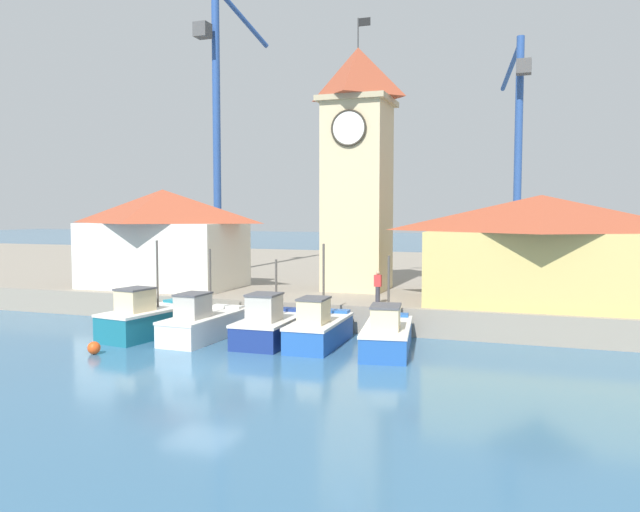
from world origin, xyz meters
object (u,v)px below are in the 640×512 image
object	(u,v)px
warehouse_right	(540,249)
port_crane_far	(218,165)
clock_tower	(357,164)
mooring_buoy	(94,348)
fishing_boat_far_left	(148,319)
fishing_boat_left_outer	(203,323)
fishing_boat_center	(387,335)
port_crane_near	(517,182)
fishing_boat_left_inner	(271,326)
dock_worker_near_tower	(378,287)
fishing_boat_mid_left	(319,329)
warehouse_left	(163,237)

from	to	relation	value
warehouse_right	port_crane_far	distance (m)	24.33
clock_tower	mooring_buoy	size ratio (longest dim) A/B	29.29
fishing_boat_far_left	fishing_boat_left_outer	distance (m)	2.76
fishing_boat_center	mooring_buoy	bearing A→B (deg)	-158.16
warehouse_right	port_crane_near	world-z (taller)	port_crane_near
fishing_boat_far_left	mooring_buoy	bearing A→B (deg)	-89.02
fishing_boat_left_inner	dock_worker_near_tower	xyz separation A→B (m)	(3.82, 4.11, 1.42)
clock_tower	port_crane_near	size ratio (longest dim) A/B	0.89
clock_tower	port_crane_near	xyz separation A→B (m)	(8.18, 13.86, -0.54)
port_crane_far	mooring_buoy	xyz separation A→B (m)	(5.04, -19.84, -8.88)
fishing_boat_left_inner	mooring_buoy	distance (m)	7.37
fishing_boat_left_outer	warehouse_right	xyz separation A→B (m)	(14.34, 6.95, 3.27)
fishing_boat_far_left	warehouse_right	size ratio (longest dim) A/B	0.48
dock_worker_near_tower	port_crane_near	bearing A→B (deg)	73.17
fishing_boat_far_left	dock_worker_near_tower	size ratio (longest dim) A/B	3.17
fishing_boat_left_outer	fishing_boat_left_inner	world-z (taller)	fishing_boat_left_outer
port_crane_near	dock_worker_near_tower	distance (m)	20.56
fishing_boat_left_outer	port_crane_near	bearing A→B (deg)	61.54
fishing_boat_left_inner	dock_worker_near_tower	size ratio (longest dim) A/B	2.91
fishing_boat_far_left	warehouse_right	xyz separation A→B (m)	(17.09, 7.15, 3.20)
fishing_boat_far_left	fishing_boat_mid_left	distance (m)	8.17
fishing_boat_mid_left	dock_worker_near_tower	size ratio (longest dim) A/B	3.00
fishing_boat_far_left	port_crane_near	xyz separation A→B (m)	(15.45, 23.63, 7.12)
fishing_boat_left_inner	warehouse_left	distance (m)	12.27
port_crane_near	warehouse_left	bearing A→B (deg)	-139.54
warehouse_right	mooring_buoy	size ratio (longest dim) A/B	20.64
fishing_boat_mid_left	fishing_boat_center	world-z (taller)	fishing_boat_mid_left
fishing_boat_mid_left	fishing_boat_left_inner	bearing A→B (deg)	-176.91
fishing_boat_mid_left	dock_worker_near_tower	distance (m)	4.53
fishing_boat_center	clock_tower	xyz separation A→B (m)	(-3.89, 9.15, 7.78)
fishing_boat_left_outer	fishing_boat_left_inner	bearing A→B (deg)	7.70
fishing_boat_left_outer	dock_worker_near_tower	bearing A→B (deg)	33.03
fishing_boat_mid_left	warehouse_left	xyz separation A→B (m)	(-11.97, 6.43, 3.54)
clock_tower	warehouse_right	size ratio (longest dim) A/B	1.42
fishing_boat_far_left	warehouse_left	xyz separation A→B (m)	(-3.83, 7.18, 3.46)
warehouse_right	fishing_boat_center	bearing A→B (deg)	-132.28
fishing_boat_mid_left	mooring_buoy	xyz separation A→B (m)	(-8.07, -4.57, -0.47)
fishing_boat_left_inner	port_crane_near	distance (m)	25.92
fishing_boat_far_left	mooring_buoy	world-z (taller)	fishing_boat_far_left
warehouse_left	port_crane_near	world-z (taller)	port_crane_near
fishing_boat_mid_left	port_crane_far	distance (m)	21.81
warehouse_left	warehouse_right	world-z (taller)	warehouse_left
fishing_boat_far_left	warehouse_left	size ratio (longest dim) A/B	0.56
port_crane_near	fishing_boat_center	bearing A→B (deg)	-100.57
fishing_boat_left_inner	port_crane_near	xyz separation A→B (m)	(9.53, 23.00, 7.19)
fishing_boat_left_inner	fishing_boat_mid_left	bearing A→B (deg)	3.09
fishing_boat_center	mooring_buoy	distance (m)	11.96
mooring_buoy	dock_worker_near_tower	world-z (taller)	dock_worker_near_tower
warehouse_right	port_crane_far	world-z (taller)	port_crane_far
fishing_boat_mid_left	fishing_boat_center	size ratio (longest dim) A/B	0.91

